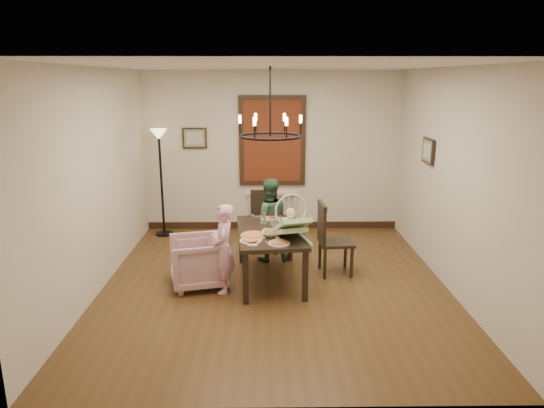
{
  "coord_description": "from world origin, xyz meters",
  "views": [
    {
      "loc": [
        -0.11,
        -5.97,
        2.65
      ],
      "look_at": [
        -0.03,
        0.2,
        1.05
      ],
      "focal_mm": 32.0,
      "sensor_mm": 36.0,
      "label": 1
    }
  ],
  "objects_px": {
    "armchair": "(198,261)",
    "floor_lamp": "(162,184)",
    "chair_far": "(264,222)",
    "drinking_glass": "(273,222)",
    "dining_table": "(270,236)",
    "chair_right": "(336,238)",
    "seated_man": "(269,227)",
    "elderly_woman": "(224,256)",
    "baby_bouncer": "(291,224)"
  },
  "relations": [
    {
      "from": "armchair",
      "to": "floor_lamp",
      "type": "relative_size",
      "value": 0.4
    },
    {
      "from": "chair_far",
      "to": "chair_right",
      "type": "xyz_separation_m",
      "value": [
        1.0,
        -0.93,
        0.04
      ]
    },
    {
      "from": "dining_table",
      "to": "floor_lamp",
      "type": "xyz_separation_m",
      "value": [
        -1.84,
        2.0,
        0.28
      ]
    },
    {
      "from": "drinking_glass",
      "to": "floor_lamp",
      "type": "xyz_separation_m",
      "value": [
        -1.87,
        1.88,
        0.12
      ]
    },
    {
      "from": "dining_table",
      "to": "chair_right",
      "type": "relative_size",
      "value": 1.52
    },
    {
      "from": "armchair",
      "to": "dining_table",
      "type": "bearing_deg",
      "value": 86.43
    },
    {
      "from": "elderly_woman",
      "to": "drinking_glass",
      "type": "bearing_deg",
      "value": 128.02
    },
    {
      "from": "chair_far",
      "to": "armchair",
      "type": "distance_m",
      "value": 1.58
    },
    {
      "from": "elderly_woman",
      "to": "floor_lamp",
      "type": "distance_m",
      "value": 2.7
    },
    {
      "from": "seated_man",
      "to": "floor_lamp",
      "type": "bearing_deg",
      "value": -42.78
    },
    {
      "from": "drinking_glass",
      "to": "armchair",
      "type": "bearing_deg",
      "value": -163.99
    },
    {
      "from": "dining_table",
      "to": "armchair",
      "type": "distance_m",
      "value": 1.0
    },
    {
      "from": "dining_table",
      "to": "drinking_glass",
      "type": "relative_size",
      "value": 10.59
    },
    {
      "from": "dining_table",
      "to": "armchair",
      "type": "xyz_separation_m",
      "value": [
        -0.95,
        -0.16,
        -0.29
      ]
    },
    {
      "from": "elderly_woman",
      "to": "chair_right",
      "type": "bearing_deg",
      "value": 111.89
    },
    {
      "from": "armchair",
      "to": "chair_far",
      "type": "bearing_deg",
      "value": 133.59
    },
    {
      "from": "dining_table",
      "to": "chair_right",
      "type": "bearing_deg",
      "value": 8.94
    },
    {
      "from": "chair_far",
      "to": "drinking_glass",
      "type": "relative_size",
      "value": 6.47
    },
    {
      "from": "baby_bouncer",
      "to": "drinking_glass",
      "type": "relative_size",
      "value": 4.1
    },
    {
      "from": "armchair",
      "to": "baby_bouncer",
      "type": "height_order",
      "value": "baby_bouncer"
    },
    {
      "from": "armchair",
      "to": "seated_man",
      "type": "bearing_deg",
      "value": 121.39
    },
    {
      "from": "chair_far",
      "to": "armchair",
      "type": "xyz_separation_m",
      "value": [
        -0.86,
        -1.31,
        -0.15
      ]
    },
    {
      "from": "dining_table",
      "to": "chair_far",
      "type": "distance_m",
      "value": 1.16
    },
    {
      "from": "elderly_woman",
      "to": "drinking_glass",
      "type": "relative_size",
      "value": 6.45
    },
    {
      "from": "elderly_woman",
      "to": "baby_bouncer",
      "type": "xyz_separation_m",
      "value": [
        0.85,
        -0.02,
        0.42
      ]
    },
    {
      "from": "armchair",
      "to": "elderly_woman",
      "type": "distance_m",
      "value": 0.43
    },
    {
      "from": "elderly_woman",
      "to": "floor_lamp",
      "type": "relative_size",
      "value": 0.53
    },
    {
      "from": "chair_far",
      "to": "elderly_woman",
      "type": "height_order",
      "value": "chair_far"
    },
    {
      "from": "baby_bouncer",
      "to": "drinking_glass",
      "type": "height_order",
      "value": "baby_bouncer"
    },
    {
      "from": "floor_lamp",
      "to": "seated_man",
      "type": "bearing_deg",
      "value": -34.12
    },
    {
      "from": "armchair",
      "to": "seated_man",
      "type": "distance_m",
      "value": 1.32
    },
    {
      "from": "armchair",
      "to": "elderly_woman",
      "type": "bearing_deg",
      "value": 48.07
    },
    {
      "from": "chair_right",
      "to": "baby_bouncer",
      "type": "xyz_separation_m",
      "value": [
        -0.66,
        -0.6,
        0.38
      ]
    },
    {
      "from": "dining_table",
      "to": "armchair",
      "type": "relative_size",
      "value": 2.15
    },
    {
      "from": "dining_table",
      "to": "drinking_glass",
      "type": "xyz_separation_m",
      "value": [
        0.03,
        0.12,
        0.16
      ]
    },
    {
      "from": "baby_bouncer",
      "to": "chair_far",
      "type": "bearing_deg",
      "value": 87.62
    },
    {
      "from": "elderly_woman",
      "to": "armchair",
      "type": "bearing_deg",
      "value": -117.74
    },
    {
      "from": "armchair",
      "to": "elderly_woman",
      "type": "xyz_separation_m",
      "value": [
        0.35,
        -0.19,
        0.15
      ]
    },
    {
      "from": "armchair",
      "to": "baby_bouncer",
      "type": "relative_size",
      "value": 1.2
    },
    {
      "from": "armchair",
      "to": "floor_lamp",
      "type": "distance_m",
      "value": 2.41
    },
    {
      "from": "chair_far",
      "to": "seated_man",
      "type": "xyz_separation_m",
      "value": [
        0.07,
        -0.39,
        0.04
      ]
    },
    {
      "from": "chair_far",
      "to": "drinking_glass",
      "type": "bearing_deg",
      "value": -84.79
    },
    {
      "from": "chair_right",
      "to": "floor_lamp",
      "type": "bearing_deg",
      "value": 52.96
    },
    {
      "from": "chair_right",
      "to": "drinking_glass",
      "type": "relative_size",
      "value": 6.99
    },
    {
      "from": "chair_right",
      "to": "drinking_glass",
      "type": "distance_m",
      "value": 0.92
    },
    {
      "from": "chair_far",
      "to": "chair_right",
      "type": "height_order",
      "value": "chair_right"
    },
    {
      "from": "floor_lamp",
      "to": "chair_right",
      "type": "bearing_deg",
      "value": -32.77
    },
    {
      "from": "chair_right",
      "to": "seated_man",
      "type": "relative_size",
      "value": 1.0
    },
    {
      "from": "floor_lamp",
      "to": "baby_bouncer",
      "type": "bearing_deg",
      "value": -48.5
    },
    {
      "from": "chair_right",
      "to": "seated_man",
      "type": "height_order",
      "value": "seated_man"
    }
  ]
}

